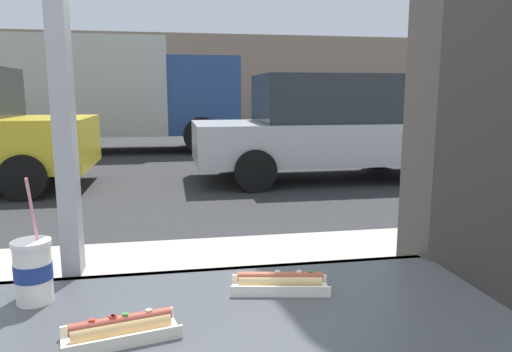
{
  "coord_description": "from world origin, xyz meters",
  "views": [
    {
      "loc": [
        0.28,
        -1.29,
        1.46
      ],
      "look_at": [
        0.87,
        1.97,
        0.89
      ],
      "focal_mm": 33.54,
      "sensor_mm": 36.0,
      "label": 1
    }
  ],
  "objects_px": {
    "hotdog_tray_near": "(280,282)",
    "parked_car_silver": "(326,127)",
    "hotdog_tray_far": "(121,328)",
    "soda_cup_left": "(33,270)",
    "box_truck": "(91,90)"
  },
  "relations": [
    {
      "from": "soda_cup_left",
      "to": "hotdog_tray_far",
      "type": "bearing_deg",
      "value": -44.48
    },
    {
      "from": "soda_cup_left",
      "to": "hotdog_tray_near",
      "type": "bearing_deg",
      "value": -3.87
    },
    {
      "from": "soda_cup_left",
      "to": "box_truck",
      "type": "bearing_deg",
      "value": 97.86
    },
    {
      "from": "hotdog_tray_near",
      "to": "box_truck",
      "type": "relative_size",
      "value": 0.04
    },
    {
      "from": "hotdog_tray_far",
      "to": "box_truck",
      "type": "distance_m",
      "value": 11.79
    },
    {
      "from": "hotdog_tray_far",
      "to": "hotdog_tray_near",
      "type": "bearing_deg",
      "value": 25.41
    },
    {
      "from": "hotdog_tray_far",
      "to": "box_truck",
      "type": "relative_size",
      "value": 0.04
    },
    {
      "from": "parked_car_silver",
      "to": "hotdog_tray_near",
      "type": "bearing_deg",
      "value": -109.37
    },
    {
      "from": "parked_car_silver",
      "to": "box_truck",
      "type": "bearing_deg",
      "value": 133.69
    },
    {
      "from": "hotdog_tray_near",
      "to": "parked_car_silver",
      "type": "distance_m",
      "value": 7.11
    },
    {
      "from": "hotdog_tray_near",
      "to": "parked_car_silver",
      "type": "bearing_deg",
      "value": 70.63
    },
    {
      "from": "hotdog_tray_near",
      "to": "parked_car_silver",
      "type": "relative_size",
      "value": 0.06
    },
    {
      "from": "hotdog_tray_far",
      "to": "box_truck",
      "type": "bearing_deg",
      "value": 98.8
    },
    {
      "from": "hotdog_tray_near",
      "to": "parked_car_silver",
      "type": "height_order",
      "value": "parked_car_silver"
    },
    {
      "from": "soda_cup_left",
      "to": "parked_car_silver",
      "type": "xyz_separation_m",
      "value": [
        2.96,
        6.66,
        -0.15
      ]
    }
  ]
}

